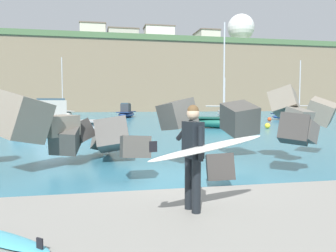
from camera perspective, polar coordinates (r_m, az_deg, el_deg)
The scene contains 19 objects.
ground_plane at distance 9.06m, azimuth 2.70°, elevation -9.06°, with size 400.00×400.00×0.00m, color teal.
walkway_path at distance 5.40m, azimuth 13.48°, elevation -17.06°, with size 48.00×4.40×0.24m, color gray.
breakwater_jetty at distance 10.56m, azimuth -7.39°, elevation -0.72°, with size 31.67×7.37×2.68m.
surfer_with_board at distance 5.48m, azimuth 5.12°, elevation -4.11°, with size 2.11×1.37×1.78m.
boat_near_left at distance 43.08m, azimuth 20.97°, elevation 1.64°, with size 6.54×2.51×7.09m.
boat_near_centre at distance 27.15m, azimuth 8.70°, elevation 0.76°, with size 5.10×3.96×8.34m.
boat_mid_left at distance 46.57m, azimuth -7.12°, elevation 2.24°, with size 3.43×6.29×2.00m.
boat_mid_centre at distance 48.17m, azimuth -17.43°, elevation 2.06°, with size 3.58×5.85×8.27m.
boat_mid_right at distance 22.36m, azimuth -18.30°, elevation 0.38°, with size 6.32×2.84×2.31m.
boat_far_centre at distance 48.24m, azimuth 9.58°, elevation 2.15°, with size 3.05×4.95×5.52m.
mooring_buoy_inner at distance 38.78m, azimuth -19.24°, elevation 1.10°, with size 0.44×0.44×0.44m.
mooring_buoy_middle at distance 38.21m, azimuth 16.93°, elevation 1.11°, with size 0.44×0.44×0.44m.
mooring_buoy_outer at distance 27.47m, azimuth 16.61°, elevation 0.04°, with size 0.44×0.44×0.44m.
headland_bluff at distance 91.31m, azimuth 0.71°, elevation 8.06°, with size 100.28×32.78×16.86m.
radar_dome at distance 99.49m, azimuth 12.32°, elevation 15.77°, with size 7.48×7.48×9.87m.
station_building_west at distance 90.09m, azimuth -1.55°, elevation 15.08°, with size 7.79×5.27×4.88m.
station_building_central at distance 90.41m, azimuth -7.67°, elevation 14.75°, with size 7.94×6.06×4.07m.
station_building_east at distance 92.15m, azimuth -12.66°, elevation 14.91°, with size 6.68×6.90×5.40m.
station_building_annex at distance 93.42m, azimuth 6.56°, elevation 14.46°, with size 5.46×8.30×4.22m.
Camera 1 is at (-2.13, -8.56, 2.05)m, focal length 35.71 mm.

